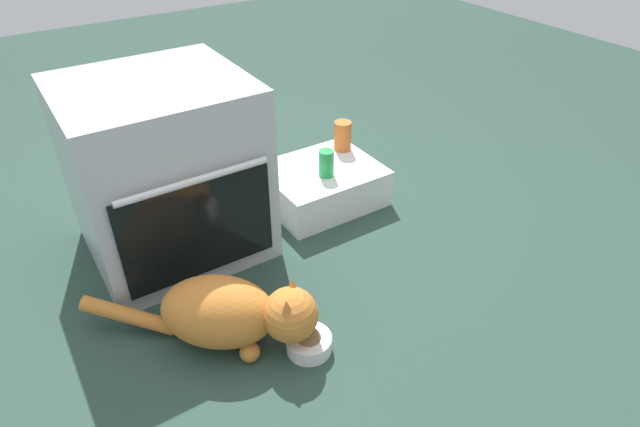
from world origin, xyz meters
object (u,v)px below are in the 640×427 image
Objects in this scene: food_bowl at (309,342)px; pantry_cabinet at (322,185)px; oven at (166,171)px; soda_can at (326,163)px; sauce_jar at (343,136)px; cat at (232,313)px.

pantry_cabinet is at bearing 54.31° from food_bowl.
oven is 0.68m from soda_can.
oven reaches higher than sauce_jar.
sauce_jar is at bearing 3.53° from oven.
soda_can is 0.26m from sauce_jar.
oven reaches higher than pantry_cabinet.
oven is 0.87m from sauce_jar.
oven is 1.08× the size of cat.
oven is 5.01× the size of sauce_jar.
food_bowl is 1.10m from sauce_jar.
soda_can reaches higher than cat.
sauce_jar is (0.89, 0.66, 0.11)m from cat.
soda_can is 0.86× the size of sauce_jar.
pantry_cabinet is 0.90m from food_bowl.
oven is 0.85m from food_bowl.
sauce_jar reaches higher than food_bowl.
sauce_jar reaches higher than soda_can.
food_bowl is 0.23× the size of cat.
pantry_cabinet is 0.16m from soda_can.
cat is 0.86m from soda_can.
sauce_jar reaches higher than cat.
pantry_cabinet is 0.91m from cat.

